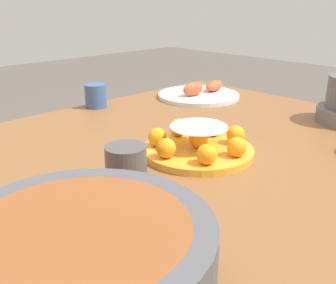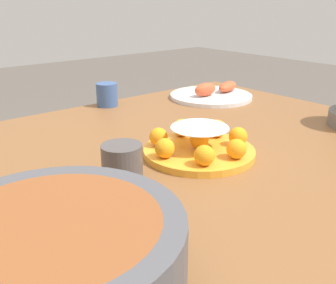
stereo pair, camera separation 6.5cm
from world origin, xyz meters
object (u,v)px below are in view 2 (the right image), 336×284
(dining_table, at_px, (137,192))
(cake_plate, at_px, (199,144))
(serving_bowl, at_px, (55,256))
(cup_far, at_px, (122,162))
(cup_near, at_px, (107,95))
(seafood_platter, at_px, (212,94))

(dining_table, relative_size, cake_plate, 6.02)
(serving_bowl, relative_size, cup_far, 3.87)
(dining_table, distance_m, cup_near, 0.52)
(dining_table, relative_size, serving_bowl, 4.88)
(cake_plate, bearing_deg, seafood_platter, -138.91)
(serving_bowl, height_order, seafood_platter, serving_bowl)
(seafood_platter, height_order, cup_far, cup_far)
(cake_plate, relative_size, cup_near, 3.37)
(dining_table, xyz_separation_m, cake_plate, (-0.14, 0.06, 0.11))
(serving_bowl, bearing_deg, cake_plate, -154.31)
(cup_near, bearing_deg, seafood_platter, 157.26)
(cake_plate, bearing_deg, serving_bowl, 25.69)
(cup_near, bearing_deg, dining_table, 65.75)
(seafood_platter, bearing_deg, cup_far, 29.79)
(dining_table, xyz_separation_m, cup_far, (0.07, 0.05, 0.12))
(cake_plate, xyz_separation_m, cup_near, (-0.07, -0.52, 0.01))
(seafood_platter, relative_size, cup_far, 3.57)
(serving_bowl, bearing_deg, seafood_platter, -146.20)
(seafood_platter, bearing_deg, dining_table, 28.72)
(dining_table, xyz_separation_m, serving_bowl, (0.32, 0.28, 0.13))
(cup_near, bearing_deg, cup_far, 61.57)
(cake_plate, height_order, cup_far, cake_plate)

